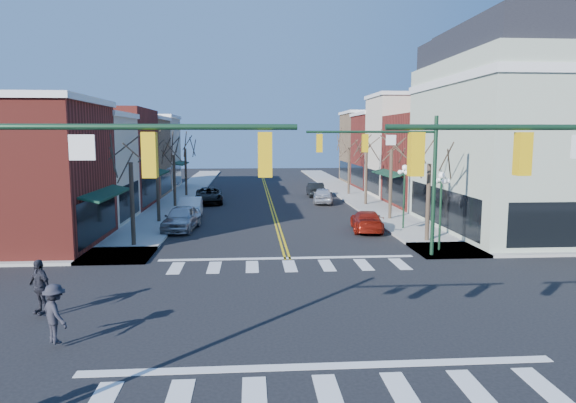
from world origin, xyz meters
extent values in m
plane|color=black|center=(0.00, 0.00, 0.00)|extent=(160.00, 160.00, 0.00)
cube|color=#9E9B93|center=(-8.75, 20.00, 0.07)|extent=(3.50, 70.00, 0.15)
cube|color=#9E9B93|center=(8.75, 20.00, 0.07)|extent=(3.50, 70.00, 0.15)
cube|color=maroon|center=(-15.50, 11.75, 4.00)|extent=(10.00, 8.50, 8.00)
cube|color=beige|center=(-15.50, 19.50, 3.75)|extent=(10.00, 7.00, 7.50)
cube|color=maroon|center=(-15.50, 27.50, 4.25)|extent=(10.00, 9.00, 8.50)
cube|color=#8F6F4E|center=(-15.50, 35.75, 3.90)|extent=(10.00, 7.50, 7.80)
cube|color=beige|center=(-15.50, 43.50, 4.10)|extent=(10.00, 8.00, 8.20)
cube|color=maroon|center=(15.50, 25.75, 4.00)|extent=(10.00, 8.50, 8.00)
cube|color=beige|center=(15.50, 33.50, 5.00)|extent=(10.00, 7.00, 10.00)
cube|color=maroon|center=(15.50, 41.00, 4.25)|extent=(10.00, 8.00, 8.50)
cube|color=#8F6F4E|center=(15.50, 49.00, 4.50)|extent=(10.00, 8.00, 9.00)
cube|color=#ABB89F|center=(16.50, 14.50, 5.50)|extent=(12.00, 14.00, 11.00)
cube|color=white|center=(16.50, 14.50, 9.60)|extent=(12.25, 14.25, 0.50)
cube|color=black|center=(16.50, 14.50, 11.90)|extent=(11.40, 13.40, 1.80)
cube|color=black|center=(16.50, 14.50, 13.00)|extent=(9.80, 11.80, 0.60)
cylinder|color=#14331E|center=(-4.15, -7.40, 6.40)|extent=(6.50, 0.12, 0.12)
cube|color=gold|center=(-3.83, -7.40, 5.85)|extent=(0.28, 0.28, 0.90)
cube|color=gold|center=(-1.55, -7.40, 5.85)|extent=(0.28, 0.28, 0.90)
cylinder|color=#14331E|center=(4.15, -7.40, 6.40)|extent=(6.50, 0.12, 0.12)
cube|color=gold|center=(3.83, -7.40, 5.85)|extent=(0.28, 0.28, 0.90)
cube|color=gold|center=(1.55, -7.40, 5.85)|extent=(0.28, 0.28, 0.90)
cylinder|color=#14331E|center=(7.40, 7.40, 3.60)|extent=(0.20, 0.20, 7.20)
cylinder|color=#14331E|center=(4.15, 7.40, 6.40)|extent=(6.50, 0.12, 0.12)
cube|color=gold|center=(3.83, 7.40, 5.85)|extent=(0.28, 0.28, 0.90)
cube|color=gold|center=(1.55, 7.40, 5.85)|extent=(0.28, 0.28, 0.90)
cylinder|color=#14331E|center=(8.20, 8.50, 2.00)|extent=(0.12, 0.12, 4.00)
sphere|color=white|center=(8.20, 8.50, 4.15)|extent=(0.36, 0.36, 0.36)
cylinder|color=#14331E|center=(8.20, 15.00, 2.00)|extent=(0.12, 0.12, 4.00)
sphere|color=white|center=(8.20, 15.00, 4.15)|extent=(0.36, 0.36, 0.36)
cylinder|color=#382B21|center=(-8.40, 11.00, 2.38)|extent=(0.24, 0.24, 4.76)
cylinder|color=#382B21|center=(-8.40, 19.00, 2.52)|extent=(0.24, 0.24, 5.04)
cylinder|color=#382B21|center=(-8.40, 27.00, 2.27)|extent=(0.24, 0.24, 4.55)
cylinder|color=#382B21|center=(-8.40, 35.00, 2.45)|extent=(0.24, 0.24, 4.90)
cylinder|color=#382B21|center=(8.40, 11.00, 2.31)|extent=(0.24, 0.24, 4.62)
cylinder|color=#382B21|center=(8.40, 19.00, 2.59)|extent=(0.24, 0.24, 5.18)
cylinder|color=#382B21|center=(8.40, 27.00, 2.42)|extent=(0.24, 0.24, 4.83)
cylinder|color=#382B21|center=(8.40, 35.00, 2.48)|extent=(0.24, 0.24, 4.97)
imported|color=#AFAFB4|center=(-6.40, 16.05, 0.81)|extent=(2.43, 4.96, 1.63)
imported|color=silver|center=(-6.40, 20.97, 0.78)|extent=(1.87, 4.81, 1.56)
imported|color=black|center=(-5.67, 29.50, 0.73)|extent=(2.84, 5.45, 1.47)
imported|color=maroon|center=(5.72, 14.89, 0.68)|extent=(2.46, 4.86, 1.35)
imported|color=silver|center=(4.80, 28.71, 0.74)|extent=(2.26, 4.52, 1.48)
imported|color=black|center=(4.80, 34.34, 0.71)|extent=(1.54, 4.31, 1.42)
imported|color=#22222A|center=(-9.08, -0.15, 1.10)|extent=(1.17, 1.04, 1.90)
imported|color=black|center=(-7.61, -2.77, 1.04)|extent=(1.27, 1.28, 1.77)
camera|label=1|loc=(-1.85, -17.73, 6.24)|focal=32.00mm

